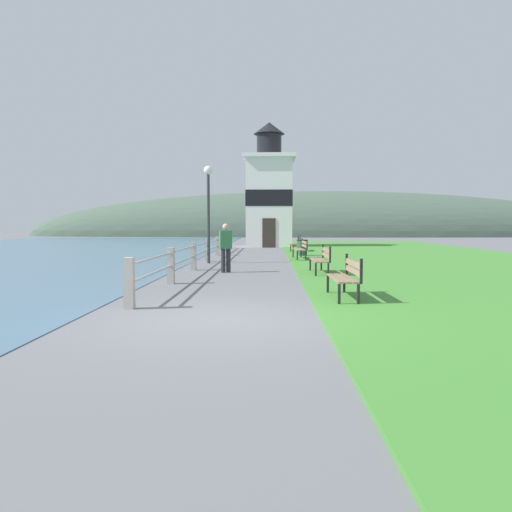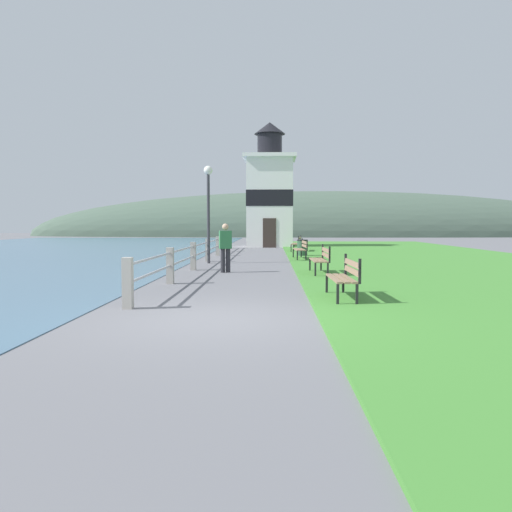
% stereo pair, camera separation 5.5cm
% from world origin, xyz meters
% --- Properties ---
extents(ground_plane, '(160.00, 160.00, 0.00)m').
position_xyz_m(ground_plane, '(0.00, 0.00, 0.00)').
color(ground_plane, slate).
extents(grass_verge, '(12.00, 43.70, 0.06)m').
position_xyz_m(grass_verge, '(7.80, 14.57, 0.03)').
color(grass_verge, '#428433').
rests_on(grass_verge, ground_plane).
extents(seawall_railing, '(0.18, 23.94, 0.98)m').
position_xyz_m(seawall_railing, '(-1.70, 12.88, 0.56)').
color(seawall_railing, '#A8A399').
rests_on(seawall_railing, ground_plane).
extents(park_bench_near, '(0.50, 1.68, 0.94)m').
position_xyz_m(park_bench_near, '(2.56, 2.13, 0.54)').
color(park_bench_near, '#846B51').
rests_on(park_bench_near, ground_plane).
extents(park_bench_midway, '(0.50, 1.83, 0.94)m').
position_xyz_m(park_bench_midway, '(2.59, 7.41, 0.54)').
color(park_bench_midway, '#846B51').
rests_on(park_bench_midway, ground_plane).
extents(park_bench_far, '(0.57, 1.84, 0.94)m').
position_xyz_m(park_bench_far, '(2.36, 14.03, 0.54)').
color(park_bench_far, '#846B51').
rests_on(park_bench_far, ground_plane).
extents(park_bench_by_lighthouse, '(0.71, 2.04, 0.94)m').
position_xyz_m(park_bench_by_lighthouse, '(2.51, 20.53, 0.54)').
color(park_bench_by_lighthouse, '#846B51').
rests_on(park_bench_by_lighthouse, ground_plane).
extents(lighthouse, '(3.65, 3.65, 8.75)m').
position_xyz_m(lighthouse, '(0.89, 27.24, 3.70)').
color(lighthouse, white).
rests_on(lighthouse, ground_plane).
extents(person_strolling, '(0.44, 0.31, 1.62)m').
position_xyz_m(person_strolling, '(-0.51, 8.14, 0.88)').
color(person_strolling, '#28282D').
rests_on(person_strolling, ground_plane).
extents(trash_bin, '(0.54, 0.54, 0.84)m').
position_xyz_m(trash_bin, '(2.53, 16.22, 0.42)').
color(trash_bin, '#2D5138').
rests_on(trash_bin, ground_plane).
extents(lamp_post, '(0.36, 0.36, 3.96)m').
position_xyz_m(lamp_post, '(-1.55, 12.00, 2.74)').
color(lamp_post, '#333338').
rests_on(lamp_post, ground_plane).
extents(distant_hillside, '(80.00, 16.00, 12.00)m').
position_xyz_m(distant_hillside, '(8.00, 59.13, 0.00)').
color(distant_hillside, '#475B4C').
rests_on(distant_hillside, ground_plane).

